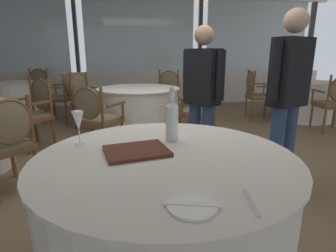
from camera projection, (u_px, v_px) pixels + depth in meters
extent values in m
plane|color=#756047|center=(157.00, 164.00, 3.22)|extent=(14.36, 14.36, 0.00)
cube|color=silver|center=(141.00, 88.00, 7.08)|extent=(9.94, 0.12, 0.85)
cube|color=silver|center=(8.00, 34.00, 6.35)|extent=(2.74, 0.02, 1.78)
cube|color=silver|center=(140.00, 36.00, 6.76)|extent=(2.74, 0.02, 1.78)
cube|color=#333338|center=(76.00, 35.00, 6.53)|extent=(0.08, 0.14, 1.78)
cube|color=silver|center=(257.00, 37.00, 7.17)|extent=(2.74, 0.02, 1.78)
cube|color=#333338|center=(200.00, 36.00, 6.95)|extent=(0.08, 0.14, 1.78)
cube|color=#333338|center=(310.00, 37.00, 7.36)|extent=(0.08, 0.14, 1.78)
cylinder|color=white|center=(166.00, 157.00, 1.41)|extent=(1.37, 1.37, 0.02)
cylinder|color=white|center=(166.00, 221.00, 1.50)|extent=(1.33, 1.33, 0.74)
cylinder|color=white|center=(192.00, 206.00, 0.92)|extent=(0.18, 0.18, 0.01)
cube|color=silver|center=(192.00, 204.00, 0.92)|extent=(0.20, 0.07, 0.00)
cube|color=silver|center=(251.00, 202.00, 0.95)|extent=(0.04, 0.18, 0.00)
cylinder|color=white|center=(172.00, 123.00, 1.63)|extent=(0.08, 0.08, 0.21)
cone|color=white|center=(172.00, 104.00, 1.59)|extent=(0.08, 0.08, 0.03)
cylinder|color=white|center=(172.00, 96.00, 1.58)|extent=(0.03, 0.03, 0.06)
sphere|color=silver|center=(172.00, 89.00, 1.57)|extent=(0.03, 0.03, 0.03)
cylinder|color=white|center=(80.00, 144.00, 1.57)|extent=(0.06, 0.06, 0.00)
cylinder|color=white|center=(80.00, 137.00, 1.56)|extent=(0.01, 0.01, 0.08)
cone|color=white|center=(78.00, 121.00, 1.53)|extent=(0.07, 0.07, 0.11)
cube|color=#512319|center=(136.00, 151.00, 1.44)|extent=(0.38, 0.32, 0.02)
cylinder|color=white|center=(138.00, 88.00, 4.26)|extent=(1.32, 1.32, 0.02)
cylinder|color=white|center=(139.00, 112.00, 4.36)|extent=(1.28, 1.28, 0.74)
cube|color=brown|center=(198.00, 114.00, 3.96)|extent=(0.63, 0.63, 0.05)
cube|color=#75664C|center=(198.00, 111.00, 3.94)|extent=(0.58, 0.58, 0.04)
cylinder|color=brown|center=(180.00, 131.00, 3.92)|extent=(0.04, 0.04, 0.40)
cylinder|color=brown|center=(189.00, 124.00, 4.27)|extent=(0.04, 0.04, 0.40)
cylinder|color=brown|center=(206.00, 134.00, 3.76)|extent=(0.04, 0.04, 0.40)
cylinder|color=brown|center=(214.00, 127.00, 4.11)|extent=(0.04, 0.04, 0.40)
cylinder|color=brown|center=(208.00, 98.00, 3.63)|extent=(0.04, 0.04, 0.52)
cylinder|color=brown|center=(215.00, 94.00, 3.98)|extent=(0.04, 0.04, 0.52)
ellipsoid|color=#75664C|center=(213.00, 94.00, 3.79)|extent=(0.25, 0.36, 0.44)
torus|color=brown|center=(213.00, 94.00, 3.79)|extent=(0.26, 0.40, 0.45)
cube|color=brown|center=(191.00, 100.00, 3.68)|extent=(0.33, 0.22, 0.03)
cylinder|color=brown|center=(181.00, 107.00, 3.76)|extent=(0.03, 0.03, 0.22)
cube|color=brown|center=(202.00, 95.00, 4.12)|extent=(0.33, 0.22, 0.03)
cylinder|color=brown|center=(193.00, 102.00, 4.20)|extent=(0.03, 0.03, 0.22)
cube|color=brown|center=(164.00, 99.00, 5.23)|extent=(0.63, 0.63, 0.05)
cube|color=#75664C|center=(164.00, 97.00, 5.21)|extent=(0.58, 0.58, 0.04)
cylinder|color=brown|center=(170.00, 114.00, 5.03)|extent=(0.04, 0.04, 0.41)
cylinder|color=brown|center=(151.00, 112.00, 5.19)|extent=(0.04, 0.04, 0.41)
cylinder|color=brown|center=(178.00, 110.00, 5.38)|extent=(0.04, 0.04, 0.41)
cylinder|color=brown|center=(160.00, 108.00, 5.54)|extent=(0.04, 0.04, 0.41)
cylinder|color=brown|center=(178.00, 84.00, 5.25)|extent=(0.04, 0.04, 0.53)
cylinder|color=brown|center=(160.00, 83.00, 5.41)|extent=(0.04, 0.04, 0.53)
ellipsoid|color=#75664C|center=(169.00, 82.00, 5.33)|extent=(0.36, 0.25, 0.44)
torus|color=brown|center=(169.00, 82.00, 5.33)|extent=(0.40, 0.27, 0.45)
cube|color=brown|center=(176.00, 87.00, 5.05)|extent=(0.22, 0.33, 0.03)
cylinder|color=brown|center=(173.00, 94.00, 4.95)|extent=(0.03, 0.03, 0.22)
cube|color=brown|center=(152.00, 86.00, 5.24)|extent=(0.22, 0.33, 0.03)
cylinder|color=brown|center=(149.00, 93.00, 5.15)|extent=(0.03, 0.03, 0.22)
cube|color=brown|center=(90.00, 103.00, 4.73)|extent=(0.63, 0.63, 0.05)
cube|color=#75664C|center=(89.00, 101.00, 4.72)|extent=(0.58, 0.58, 0.04)
cylinder|color=brown|center=(107.00, 115.00, 4.89)|extent=(0.04, 0.04, 0.42)
cylinder|color=brown|center=(92.00, 120.00, 4.54)|extent=(0.04, 0.04, 0.42)
cylinder|color=brown|center=(89.00, 113.00, 5.05)|extent=(0.04, 0.04, 0.42)
cylinder|color=brown|center=(74.00, 117.00, 4.70)|extent=(0.04, 0.04, 0.42)
cylinder|color=brown|center=(87.00, 86.00, 4.92)|extent=(0.04, 0.04, 0.51)
cylinder|color=brown|center=(71.00, 88.00, 4.56)|extent=(0.04, 0.04, 0.51)
ellipsoid|color=#75664C|center=(79.00, 85.00, 4.74)|extent=(0.25, 0.36, 0.42)
torus|color=brown|center=(79.00, 85.00, 4.74)|extent=(0.26, 0.39, 0.44)
cube|color=brown|center=(99.00, 88.00, 4.88)|extent=(0.33, 0.22, 0.03)
cylinder|color=brown|center=(105.00, 94.00, 4.86)|extent=(0.03, 0.03, 0.22)
cube|color=brown|center=(79.00, 91.00, 4.44)|extent=(0.33, 0.22, 0.03)
cylinder|color=brown|center=(87.00, 98.00, 4.41)|extent=(0.03, 0.03, 0.22)
cube|color=brown|center=(100.00, 122.00, 3.46)|extent=(0.63, 0.63, 0.05)
cube|color=#75664C|center=(100.00, 119.00, 3.45)|extent=(0.58, 0.58, 0.04)
cylinder|color=brown|center=(99.00, 133.00, 3.78)|extent=(0.04, 0.04, 0.41)
cylinder|color=brown|center=(123.00, 137.00, 3.62)|extent=(0.04, 0.04, 0.41)
cylinder|color=brown|center=(79.00, 141.00, 3.42)|extent=(0.04, 0.04, 0.41)
cylinder|color=brown|center=(104.00, 145.00, 3.27)|extent=(0.04, 0.04, 0.41)
cylinder|color=brown|center=(75.00, 104.00, 3.30)|extent=(0.04, 0.04, 0.46)
cylinder|color=brown|center=(102.00, 106.00, 3.14)|extent=(0.04, 0.04, 0.46)
ellipsoid|color=#75664C|center=(87.00, 104.00, 3.20)|extent=(0.36, 0.25, 0.38)
torus|color=brown|center=(87.00, 104.00, 3.20)|extent=(0.35, 0.24, 0.40)
cube|color=brown|center=(84.00, 102.00, 3.52)|extent=(0.22, 0.33, 0.03)
cylinder|color=brown|center=(92.00, 108.00, 3.67)|extent=(0.03, 0.03, 0.22)
cube|color=brown|center=(116.00, 104.00, 3.32)|extent=(0.22, 0.33, 0.03)
cylinder|color=brown|center=(123.00, 111.00, 3.47)|extent=(0.03, 0.03, 0.22)
cylinder|color=white|center=(307.00, 82.00, 5.29)|extent=(1.12, 1.12, 0.02)
cylinder|color=white|center=(304.00, 101.00, 5.39)|extent=(1.09, 1.09, 0.74)
cylinder|color=brown|center=(331.00, 108.00, 5.63)|extent=(0.04, 0.04, 0.39)
cylinder|color=brown|center=(334.00, 90.00, 5.59)|extent=(0.03, 0.03, 0.22)
cube|color=brown|center=(285.00, 92.00, 6.24)|extent=(0.52, 0.52, 0.05)
cube|color=#75664C|center=(285.00, 90.00, 6.23)|extent=(0.47, 0.47, 0.04)
cylinder|color=brown|center=(296.00, 103.00, 6.11)|extent=(0.04, 0.04, 0.41)
cylinder|color=brown|center=(279.00, 103.00, 6.11)|extent=(0.04, 0.04, 0.41)
cylinder|color=brown|center=(289.00, 100.00, 6.49)|extent=(0.04, 0.04, 0.41)
cylinder|color=brown|center=(272.00, 100.00, 6.49)|extent=(0.04, 0.04, 0.41)
cylinder|color=brown|center=(291.00, 79.00, 6.36)|extent=(0.04, 0.04, 0.51)
cylinder|color=brown|center=(274.00, 79.00, 6.36)|extent=(0.04, 0.04, 0.51)
ellipsoid|color=#75664C|center=(283.00, 78.00, 6.37)|extent=(0.39, 0.10, 0.43)
torus|color=brown|center=(283.00, 78.00, 6.37)|extent=(0.44, 0.09, 0.44)
cube|color=brown|center=(297.00, 82.00, 6.16)|extent=(0.08, 0.37, 0.03)
cylinder|color=brown|center=(300.00, 87.00, 6.05)|extent=(0.03, 0.03, 0.22)
cube|color=brown|center=(276.00, 82.00, 6.16)|extent=(0.08, 0.37, 0.03)
cylinder|color=brown|center=(278.00, 87.00, 6.05)|extent=(0.03, 0.03, 0.22)
cube|color=brown|center=(260.00, 97.00, 5.36)|extent=(0.52, 0.52, 0.05)
cube|color=#75664C|center=(260.00, 95.00, 5.35)|extent=(0.47, 0.47, 0.04)
cylinder|color=brown|center=(265.00, 107.00, 5.62)|extent=(0.04, 0.04, 0.42)
cylinder|color=brown|center=(272.00, 111.00, 5.23)|extent=(0.04, 0.04, 0.42)
cylinder|color=brown|center=(246.00, 107.00, 5.61)|extent=(0.04, 0.04, 0.42)
cylinder|color=brown|center=(252.00, 111.00, 5.23)|extent=(0.04, 0.04, 0.42)
cylinder|color=brown|center=(248.00, 82.00, 5.48)|extent=(0.04, 0.04, 0.51)
cylinder|color=brown|center=(254.00, 84.00, 5.09)|extent=(0.04, 0.04, 0.51)
ellipsoid|color=#75664C|center=(250.00, 82.00, 5.28)|extent=(0.10, 0.39, 0.43)
torus|color=brown|center=(250.00, 82.00, 5.28)|extent=(0.09, 0.44, 0.44)
cube|color=brown|center=(258.00, 84.00, 5.54)|extent=(0.37, 0.08, 0.03)
cylinder|color=brown|center=(264.00, 89.00, 5.57)|extent=(0.03, 0.03, 0.22)
cube|color=brown|center=(266.00, 87.00, 5.06)|extent=(0.37, 0.08, 0.03)
cylinder|color=brown|center=(273.00, 92.00, 5.09)|extent=(0.03, 0.03, 0.22)
cube|color=brown|center=(331.00, 106.00, 4.50)|extent=(0.52, 0.52, 0.05)
cube|color=#75664C|center=(332.00, 103.00, 4.49)|extent=(0.47, 0.47, 0.04)
cylinder|color=brown|center=(311.00, 117.00, 4.75)|extent=(0.04, 0.04, 0.42)
cylinder|color=brown|center=(334.00, 117.00, 4.75)|extent=(0.04, 0.04, 0.42)
cylinder|color=brown|center=(324.00, 122.00, 4.36)|extent=(0.04, 0.04, 0.42)
cylinder|color=brown|center=(329.00, 91.00, 4.23)|extent=(0.04, 0.04, 0.50)
cube|color=brown|center=(318.00, 91.00, 4.45)|extent=(0.08, 0.37, 0.03)
cylinder|color=brown|center=(313.00, 96.00, 4.62)|extent=(0.03, 0.03, 0.22)
cylinder|color=white|center=(10.00, 83.00, 5.08)|extent=(1.16, 1.16, 0.02)
cylinder|color=white|center=(13.00, 103.00, 5.18)|extent=(1.12, 1.12, 0.74)
cylinder|color=brown|center=(1.00, 121.00, 4.52)|extent=(0.04, 0.04, 0.39)
cube|color=brown|center=(59.00, 99.00, 5.13)|extent=(0.53, 0.53, 0.05)
cube|color=#75664C|center=(59.00, 97.00, 5.12)|extent=(0.49, 0.49, 0.04)
cylinder|color=brown|center=(45.00, 113.00, 5.00)|extent=(0.04, 0.04, 0.43)
cylinder|color=brown|center=(55.00, 109.00, 5.39)|extent=(0.04, 0.04, 0.43)
cylinder|color=brown|center=(66.00, 113.00, 4.99)|extent=(0.04, 0.04, 0.43)
cylinder|color=brown|center=(74.00, 109.00, 5.38)|extent=(0.04, 0.04, 0.43)
cylinder|color=brown|center=(64.00, 87.00, 4.86)|extent=(0.04, 0.04, 0.46)
cylinder|color=brown|center=(72.00, 84.00, 5.25)|extent=(0.04, 0.04, 0.46)
ellipsoid|color=#75664C|center=(69.00, 84.00, 5.05)|extent=(0.11, 0.39, 0.39)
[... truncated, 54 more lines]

